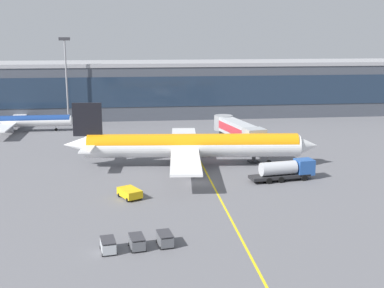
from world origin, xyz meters
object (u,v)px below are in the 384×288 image
(baggage_cart_0, at_px, (108,245))
(baggage_cart_1, at_px, (137,242))
(pushback_tug, at_px, (129,192))
(commuter_jet_far, at_px, (14,121))
(baggage_cart_2, at_px, (165,239))
(fuel_tanker, at_px, (286,170))
(main_airliner, at_px, (191,145))

(baggage_cart_0, height_order, baggage_cart_1, same)
(pushback_tug, height_order, commuter_jet_far, commuter_jet_far)
(baggage_cart_2, bearing_deg, pushback_tug, 103.29)
(baggage_cart_1, bearing_deg, fuel_tanker, 44.55)
(baggage_cart_0, xyz_separation_m, commuter_jet_far, (-25.63, 71.65, 1.82))
(baggage_cart_1, height_order, baggage_cart_2, same)
(baggage_cart_0, distance_m, commuter_jet_far, 76.12)
(fuel_tanker, height_order, baggage_cart_1, fuel_tanker)
(pushback_tug, bearing_deg, fuel_tanker, 13.87)
(main_airliner, height_order, baggage_cart_0, main_airliner)
(baggage_cart_1, bearing_deg, baggage_cart_0, -170.65)
(commuter_jet_far, bearing_deg, baggage_cart_1, -67.96)
(main_airliner, relative_size, commuter_jet_far, 1.46)
(main_airliner, distance_m, fuel_tanker, 17.93)
(fuel_tanker, height_order, baggage_cart_2, fuel_tanker)
(main_airliner, height_order, baggage_cart_2, main_airliner)
(pushback_tug, xyz_separation_m, baggage_cart_0, (-2.24, -18.29, -0.07))
(pushback_tug, bearing_deg, baggage_cart_1, -87.05)
(main_airliner, height_order, pushback_tug, main_airliner)
(pushback_tug, distance_m, baggage_cart_0, 18.42)
(main_airliner, height_order, baggage_cart_1, main_airliner)
(baggage_cart_0, height_order, commuter_jet_far, commuter_jet_far)
(main_airliner, bearing_deg, baggage_cart_0, -110.67)
(baggage_cart_0, bearing_deg, baggage_cart_2, 9.35)
(baggage_cart_1, xyz_separation_m, commuter_jet_far, (-28.79, 71.13, 1.82))
(commuter_jet_far, bearing_deg, main_airliner, -43.18)
(baggage_cart_0, height_order, baggage_cart_2, same)
(baggage_cart_0, distance_m, baggage_cart_2, 6.40)
(main_airliner, xyz_separation_m, baggage_cart_0, (-13.26, -35.15, -3.00))
(baggage_cart_0, bearing_deg, pushback_tug, 83.01)
(pushback_tug, relative_size, baggage_cart_1, 1.55)
(pushback_tug, height_order, baggage_cart_0, baggage_cart_0)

